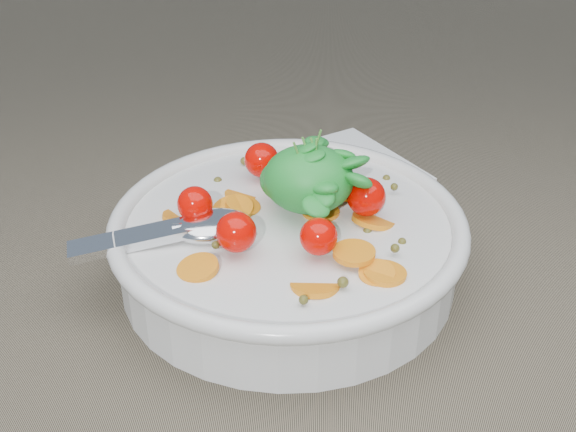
{
  "coord_description": "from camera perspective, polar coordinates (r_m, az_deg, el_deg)",
  "views": [
    {
      "loc": [
        0.05,
        -0.46,
        0.34
      ],
      "look_at": [
        0.03,
        0.0,
        0.05
      ],
      "focal_mm": 45.0,
      "sensor_mm": 36.0,
      "label": 1
    }
  ],
  "objects": [
    {
      "name": "napkin",
      "position": [
        0.71,
        3.35,
        3.43
      ],
      "size": [
        0.21,
        0.2,
        0.01
      ],
      "primitive_type": "cube",
      "rotation": [
        0.0,
        0.0,
        0.6
      ],
      "color": "white",
      "rests_on": "ground"
    },
    {
      "name": "bowl",
      "position": [
        0.56,
        0.02,
        -1.97
      ],
      "size": [
        0.29,
        0.27,
        0.12
      ],
      "color": "silver",
      "rests_on": "ground"
    },
    {
      "name": "ground",
      "position": [
        0.57,
        -2.73,
        -4.8
      ],
      "size": [
        6.0,
        6.0,
        0.0
      ],
      "primitive_type": "plane",
      "color": "#6F644F",
      "rests_on": "ground"
    }
  ]
}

